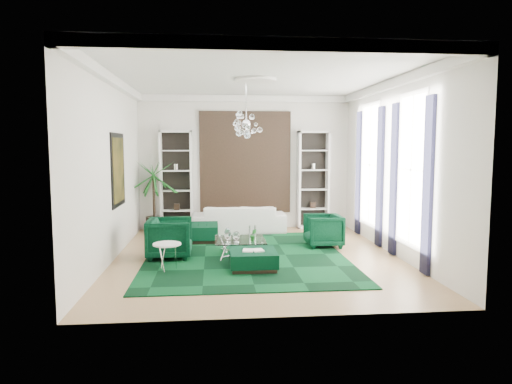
{
  "coord_description": "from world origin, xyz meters",
  "views": [
    {
      "loc": [
        -0.91,
        -9.57,
        2.37
      ],
      "look_at": [
        0.03,
        0.5,
        1.35
      ],
      "focal_mm": 32.0,
      "sensor_mm": 36.0,
      "label": 1
    }
  ],
  "objects": [
    {
      "name": "wall_front",
      "position": [
        0.0,
        -3.51,
        1.9
      ],
      "size": [
        6.0,
        0.02,
        3.8
      ],
      "primitive_type": "cube",
      "color": "silver",
      "rests_on": "ground"
    },
    {
      "name": "coffee_table",
      "position": [
        -0.35,
        0.09,
        0.18
      ],
      "size": [
        1.07,
        1.07,
        0.37
      ],
      "primitive_type": null,
      "color": "white",
      "rests_on": "floor"
    },
    {
      "name": "window_near",
      "position": [
        2.99,
        -0.9,
        1.9
      ],
      "size": [
        0.03,
        1.1,
        2.9
      ],
      "primitive_type": "cube",
      "color": "white",
      "rests_on": "wall_right"
    },
    {
      "name": "wall_back",
      "position": [
        0.0,
        3.51,
        1.9
      ],
      "size": [
        6.0,
        0.02,
        3.8
      ],
      "primitive_type": "cube",
      "color": "silver",
      "rests_on": "ground"
    },
    {
      "name": "sofa",
      "position": [
        -0.21,
        2.86,
        0.37
      ],
      "size": [
        2.52,
        0.98,
        0.74
      ],
      "primitive_type": "imported",
      "rotation": [
        0.0,
        0.0,
        3.14
      ],
      "color": "silver",
      "rests_on": "floor"
    },
    {
      "name": "curtain_far_b",
      "position": [
        2.96,
        2.28,
        1.65
      ],
      "size": [
        0.07,
        0.3,
        3.25
      ],
      "primitive_type": "cube",
      "color": "black",
      "rests_on": "floor"
    },
    {
      "name": "curtain_far_a",
      "position": [
        2.96,
        0.72,
        1.65
      ],
      "size": [
        0.07,
        0.3,
        3.25
      ],
      "primitive_type": "cube",
      "color": "black",
      "rests_on": "floor"
    },
    {
      "name": "chandelier",
      "position": [
        -0.18,
        0.54,
        2.85
      ],
      "size": [
        0.75,
        0.75,
        0.68
      ],
      "primitive_type": null,
      "color": "white",
      "rests_on": "ceiling"
    },
    {
      "name": "curtain_near_a",
      "position": [
        2.96,
        -1.68,
        1.65
      ],
      "size": [
        0.07,
        0.3,
        3.25
      ],
      "primitive_type": "cube",
      "color": "black",
      "rests_on": "floor"
    },
    {
      "name": "curtain_near_b",
      "position": [
        2.96,
        -0.12,
        1.65
      ],
      "size": [
        0.07,
        0.3,
        3.25
      ],
      "primitive_type": "cube",
      "color": "black",
      "rests_on": "floor"
    },
    {
      "name": "ceiling",
      "position": [
        0.0,
        0.0,
        3.81
      ],
      "size": [
        6.0,
        7.0,
        0.02
      ],
      "primitive_type": "cube",
      "color": "white",
      "rests_on": "ground"
    },
    {
      "name": "shelving_left",
      "position": [
        -1.95,
        3.31,
        1.4
      ],
      "size": [
        0.9,
        0.38,
        2.8
      ],
      "primitive_type": null,
      "color": "white",
      "rests_on": "floor"
    },
    {
      "name": "table_plant",
      "position": [
        -0.09,
        -0.13,
        0.5
      ],
      "size": [
        0.14,
        0.12,
        0.26
      ],
      "primitive_type": "imported",
      "color": "#19641E",
      "rests_on": "coffee_table"
    },
    {
      "name": "window_far",
      "position": [
        2.99,
        1.5,
        1.9
      ],
      "size": [
        0.03,
        1.1,
        2.9
      ],
      "primitive_type": "cube",
      "color": "white",
      "rests_on": "wall_right"
    },
    {
      "name": "crown_molding",
      "position": [
        0.0,
        0.0,
        3.7
      ],
      "size": [
        6.0,
        7.0,
        0.18
      ],
      "primitive_type": null,
      "color": "white",
      "rests_on": "ceiling"
    },
    {
      "name": "wall_left",
      "position": [
        -3.01,
        0.0,
        1.9
      ],
      "size": [
        0.02,
        7.0,
        3.8
      ],
      "primitive_type": "cube",
      "color": "silver",
      "rests_on": "ground"
    },
    {
      "name": "painting",
      "position": [
        -2.97,
        0.6,
        1.85
      ],
      "size": [
        0.04,
        1.3,
        1.6
      ],
      "primitive_type": "cube",
      "color": "black",
      "rests_on": "wall_left"
    },
    {
      "name": "tapestry",
      "position": [
        0.0,
        3.46,
        1.9
      ],
      "size": [
        2.5,
        0.06,
        2.8
      ],
      "primitive_type": "cube",
      "color": "black",
      "rests_on": "wall_back"
    },
    {
      "name": "wall_right",
      "position": [
        3.01,
        0.0,
        1.9
      ],
      "size": [
        0.02,
        7.0,
        3.8
      ],
      "primitive_type": "cube",
      "color": "silver",
      "rests_on": "ground"
    },
    {
      "name": "palm",
      "position": [
        -2.55,
        3.1,
        1.28
      ],
      "size": [
        1.6,
        1.6,
        2.56
      ],
      "primitive_type": null,
      "color": "#19641E",
      "rests_on": "floor"
    },
    {
      "name": "armchair_left",
      "position": [
        -1.84,
        0.07,
        0.42
      ],
      "size": [
        0.93,
        0.91,
        0.85
      ],
      "primitive_type": "imported",
      "rotation": [
        0.0,
        0.0,
        1.57
      ],
      "color": "black",
      "rests_on": "floor"
    },
    {
      "name": "side_table",
      "position": [
        -1.8,
        -0.94,
        0.26
      ],
      "size": [
        0.53,
        0.53,
        0.51
      ],
      "primitive_type": "cylinder",
      "color": "white",
      "rests_on": "floor"
    },
    {
      "name": "book",
      "position": [
        -0.16,
        -0.97,
        0.37
      ],
      "size": [
        0.41,
        0.27,
        0.03
      ],
      "primitive_type": "cube",
      "color": "white",
      "rests_on": "ottoman_front"
    },
    {
      "name": "ottoman_front",
      "position": [
        -0.16,
        -0.97,
        0.18
      ],
      "size": [
        0.89,
        0.89,
        0.36
      ],
      "primitive_type": "cube",
      "color": "black",
      "rests_on": "floor"
    },
    {
      "name": "rug",
      "position": [
        -0.24,
        0.03,
        0.01
      ],
      "size": [
        4.2,
        5.0,
        0.02
      ],
      "primitive_type": "cube",
      "color": "black",
      "rests_on": "floor"
    },
    {
      "name": "floor",
      "position": [
        0.0,
        0.0,
        -0.01
      ],
      "size": [
        6.0,
        7.0,
        0.02
      ],
      "primitive_type": "cube",
      "color": "tan",
      "rests_on": "ground"
    },
    {
      "name": "ceiling_medallion",
      "position": [
        0.0,
        0.3,
        3.77
      ],
      "size": [
        0.9,
        0.9,
        0.05
      ],
      "primitive_type": "cylinder",
      "color": "white",
      "rests_on": "ceiling"
    },
    {
      "name": "armchair_right",
      "position": [
        1.66,
        0.85,
        0.38
      ],
      "size": [
        0.84,
        0.82,
        0.76
      ],
      "primitive_type": "imported",
      "rotation": [
        0.0,
        0.0,
        -1.57
      ],
      "color": "black",
      "rests_on": "floor"
    },
    {
      "name": "shelving_right",
      "position": [
        1.95,
        3.31,
        1.4
      ],
      "size": [
        0.9,
        0.38,
        2.8
      ],
      "primitive_type": null,
      "color": "white",
      "rests_on": "floor"
    },
    {
      "name": "ottoman_side",
      "position": [
        -1.29,
        1.7,
        0.21
      ],
      "size": [
        0.96,
        0.96,
        0.43
      ],
      "primitive_type": "cube",
      "color": "black",
      "rests_on": "floor"
    }
  ]
}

